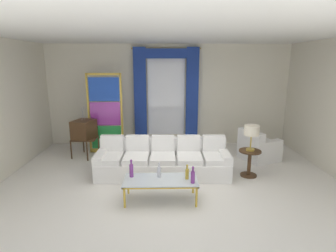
% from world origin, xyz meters
% --- Properties ---
extents(ground_plane, '(16.00, 16.00, 0.00)m').
position_xyz_m(ground_plane, '(0.00, 0.00, 0.00)').
color(ground_plane, white).
extents(wall_rear, '(8.00, 0.12, 3.00)m').
position_xyz_m(wall_rear, '(0.00, 3.06, 1.50)').
color(wall_rear, silver).
rests_on(wall_rear, ground).
extents(ceiling_slab, '(8.00, 7.60, 0.04)m').
position_xyz_m(ceiling_slab, '(0.00, 0.80, 3.02)').
color(ceiling_slab, white).
extents(curtained_window, '(2.00, 0.17, 2.70)m').
position_xyz_m(curtained_window, '(-0.07, 2.89, 1.74)').
color(curtained_window, white).
rests_on(curtained_window, ground).
extents(couch_white_long, '(2.93, 0.97, 0.86)m').
position_xyz_m(couch_white_long, '(-0.17, 0.61, 0.31)').
color(couch_white_long, white).
rests_on(couch_white_long, ground).
extents(coffee_table, '(1.33, 0.60, 0.41)m').
position_xyz_m(coffee_table, '(-0.22, -0.59, 0.37)').
color(coffee_table, silver).
rests_on(coffee_table, ground).
extents(bottle_blue_decanter, '(0.07, 0.07, 0.31)m').
position_xyz_m(bottle_blue_decanter, '(0.35, -0.75, 0.53)').
color(bottle_blue_decanter, '#753384').
rests_on(bottle_blue_decanter, coffee_table).
extents(bottle_crystal_tall, '(0.07, 0.07, 0.28)m').
position_xyz_m(bottle_crystal_tall, '(0.27, -0.59, 0.52)').
color(bottle_crystal_tall, gold).
rests_on(bottle_crystal_tall, coffee_table).
extents(bottle_amber_squat, '(0.07, 0.07, 0.29)m').
position_xyz_m(bottle_amber_squat, '(-0.24, -0.49, 0.52)').
color(bottle_amber_squat, silver).
rests_on(bottle_amber_squat, coffee_table).
extents(bottle_ruby_flask, '(0.07, 0.07, 0.34)m').
position_xyz_m(bottle_ruby_flask, '(-0.75, -0.47, 0.55)').
color(bottle_ruby_flask, '#753384').
rests_on(bottle_ruby_flask, coffee_table).
extents(vintage_tv, '(0.66, 0.72, 1.35)m').
position_xyz_m(vintage_tv, '(-2.26, 1.82, 0.73)').
color(vintage_tv, '#472D19').
rests_on(vintage_tv, ground).
extents(armchair_white, '(1.07, 1.06, 0.80)m').
position_xyz_m(armchair_white, '(2.29, 1.50, 0.29)').
color(armchair_white, white).
rests_on(armchair_white, ground).
extents(stained_glass_divider, '(0.95, 0.05, 2.20)m').
position_xyz_m(stained_glass_divider, '(-1.75, 2.17, 1.06)').
color(stained_glass_divider, gold).
rests_on(stained_glass_divider, ground).
extents(peacock_figurine, '(0.44, 0.60, 0.50)m').
position_xyz_m(peacock_figurine, '(-1.28, 1.85, 0.22)').
color(peacock_figurine, beige).
rests_on(peacock_figurine, ground).
extents(round_side_table, '(0.48, 0.48, 0.59)m').
position_xyz_m(round_side_table, '(1.74, 0.46, 0.36)').
color(round_side_table, '#472D19').
rests_on(round_side_table, ground).
extents(table_lamp_brass, '(0.32, 0.32, 0.57)m').
position_xyz_m(table_lamp_brass, '(1.74, 0.46, 1.03)').
color(table_lamp_brass, '#B29338').
rests_on(table_lamp_brass, round_side_table).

